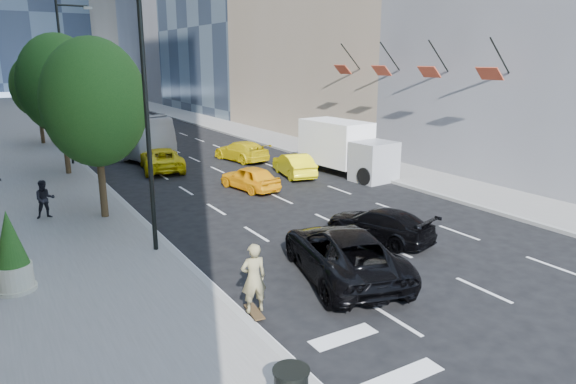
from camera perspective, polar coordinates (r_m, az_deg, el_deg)
ground at (r=18.52m, az=9.19°, el=-6.83°), size 160.00×160.00×0.00m
sidewalk_left at (r=43.67m, az=-27.59°, el=4.19°), size 6.00×120.00×0.15m
sidewalk_right at (r=48.51m, az=-4.59°, el=6.68°), size 4.00×120.00×0.15m
lamp_near at (r=17.82m, az=-15.06°, el=11.23°), size 2.13×0.22×10.00m
lamp_far at (r=35.46m, az=-23.39°, el=11.98°), size 2.13×0.22×10.00m
tree_near at (r=22.54m, az=-20.69°, el=9.25°), size 4.20×4.20×7.46m
tree_mid at (r=32.39m, az=-24.09°, el=10.89°), size 4.50×4.50×7.99m
tree_far at (r=45.33m, az=-26.15°, el=10.50°), size 3.90×3.90×6.92m
traffic_signal at (r=53.38m, az=-26.06°, el=10.49°), size 2.48×0.53×5.20m
facade_flags at (r=31.83m, az=12.96°, el=13.29°), size 1.85×13.30×2.05m
skateboarder at (r=13.82m, az=-3.83°, el=-10.01°), size 0.75×0.55×1.92m
black_sedan_lincoln at (r=16.34m, az=6.13°, el=-6.70°), size 4.04×6.22×1.59m
black_sedan_mercedes at (r=19.77m, az=10.08°, el=-3.55°), size 2.90×4.64×1.26m
taxi_a at (r=27.03m, az=-4.25°, el=1.60°), size 2.16×4.01×1.30m
taxi_b at (r=30.15m, az=0.67°, el=3.05°), size 2.26×4.32×1.35m
taxi_c at (r=32.65m, az=-13.88°, el=3.56°), size 3.23×5.40×1.41m
taxi_d at (r=34.92m, az=-5.22°, el=4.57°), size 2.66×4.87×1.34m
city_bus at (r=39.30m, az=-18.88°, el=6.38°), size 6.00×11.97×3.25m
box_truck at (r=30.84m, az=6.37°, el=4.92°), size 2.92×6.66×3.09m
pedestrian_a at (r=23.91m, az=-25.41°, el=-0.74°), size 0.80×0.62×1.64m
planter_shrub at (r=16.79m, az=-28.39°, el=-5.99°), size 1.01×1.01×2.43m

